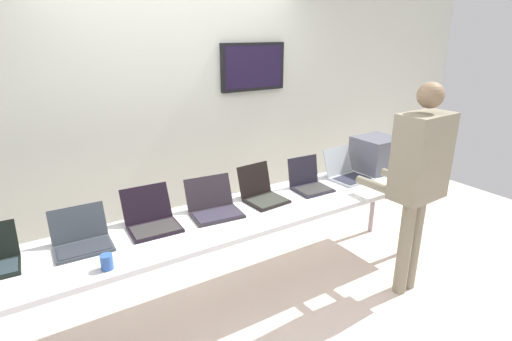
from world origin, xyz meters
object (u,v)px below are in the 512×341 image
laptop_station_1 (82,239)px  laptop_station_6 (346,172)px  laptop_station_3 (214,206)px  laptop_station_5 (309,182)px  laptop_station_2 (152,219)px  coffee_mug (107,262)px  laptop_station_4 (262,193)px  person (419,171)px  workbench (243,217)px  equipment_box (376,154)px

laptop_station_1 → laptop_station_6: laptop_station_6 is taller
laptop_station_3 → laptop_station_5: (0.93, -0.00, 0.00)m
laptop_station_2 → coffee_mug: laptop_station_2 is taller
laptop_station_2 → laptop_station_3: size_ratio=0.97×
laptop_station_2 → laptop_station_4: size_ratio=1.06×
laptop_station_4 → person: person is taller
person → laptop_station_1: bearing=162.9°
laptop_station_2 → person: (1.89, -0.75, 0.22)m
laptop_station_1 → laptop_station_4: bearing=0.3°
laptop_station_1 → laptop_station_4: size_ratio=0.98×
laptop_station_2 → laptop_station_5: (1.40, -0.04, 0.00)m
workbench → laptop_station_3: bearing=153.8°
laptop_station_4 → laptop_station_5: (0.48, -0.02, -0.00)m
equipment_box → laptop_station_1: (-2.76, -0.04, -0.11)m
equipment_box → laptop_station_4: size_ratio=1.11×
laptop_station_3 → coffee_mug: laptop_station_3 is taller
laptop_station_3 → person: person is taller
laptop_station_1 → laptop_station_2: laptop_station_2 is taller
laptop_station_1 → laptop_station_6: size_ratio=0.93×
workbench → person: (1.22, -0.62, 0.33)m
equipment_box → laptop_station_1: size_ratio=1.13×
equipment_box → person: size_ratio=0.23×
laptop_station_3 → laptop_station_6: size_ratio=1.05×
laptop_station_5 → laptop_station_3: bearing=179.9°
laptop_station_4 → coffee_mug: 1.36m
workbench → laptop_station_2: size_ratio=9.74×
laptop_station_5 → equipment_box: bearing=3.1°
equipment_box → person: 0.87m
laptop_station_6 → coffee_mug: (-2.25, -0.36, -0.02)m
workbench → coffee_mug: (-1.06, -0.25, 0.09)m
laptop_station_4 → person: bearing=-37.0°
laptop_station_6 → laptop_station_2: bearing=179.4°
equipment_box → person: (-0.40, -0.76, 0.12)m
laptop_station_3 → laptop_station_6: bearing=0.7°
laptop_station_3 → laptop_station_6: (1.39, 0.02, 0.00)m
laptop_station_3 → laptop_station_4: bearing=1.9°
person → coffee_mug: size_ratio=19.14×
coffee_mug → laptop_station_1: bearing=101.7°
laptop_station_5 → person: person is taller
laptop_station_3 → person: bearing=-26.9°
equipment_box → coffee_mug: size_ratio=4.38×
laptop_station_3 → coffee_mug: 0.93m
laptop_station_2 → person: person is taller
person → coffee_mug: person is taller
equipment_box → laptop_station_5: (-0.89, -0.05, -0.10)m
laptop_station_2 → workbench: bearing=-11.2°
workbench → laptop_station_4: size_ratio=10.36×
laptop_station_3 → coffee_mug: bearing=-158.3°
laptop_station_2 → person: bearing=-21.7°
laptop_station_3 → laptop_station_5: laptop_station_5 is taller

